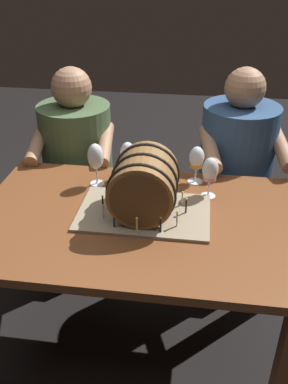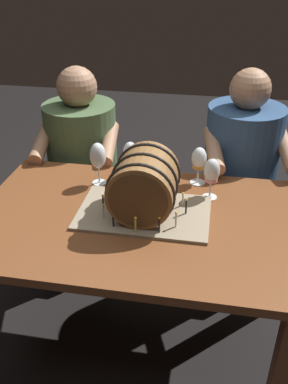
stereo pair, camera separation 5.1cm
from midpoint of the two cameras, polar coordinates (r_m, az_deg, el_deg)
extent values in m
plane|color=black|center=(2.16, -0.26, -20.27)|extent=(8.00, 8.00, 0.00)
cube|color=brown|center=(1.66, -0.32, -3.96)|extent=(1.27, 0.82, 0.03)
cube|color=brown|center=(1.68, 18.79, -23.25)|extent=(0.07, 0.07, 0.72)
cube|color=brown|center=(2.30, -13.04, -5.35)|extent=(0.07, 0.07, 0.72)
cube|color=brown|center=(2.17, 16.79, -8.40)|extent=(0.07, 0.07, 0.72)
cube|color=gray|center=(1.67, 0.88, -2.79)|extent=(0.52, 0.33, 0.01)
cylinder|color=brown|center=(1.60, 0.92, 1.08)|extent=(0.25, 0.25, 0.25)
cylinder|color=#4F371E|center=(1.49, 0.12, -1.32)|extent=(0.22, 0.00, 0.22)
cylinder|color=#4F371E|center=(1.71, 1.62, 3.16)|extent=(0.22, 0.00, 0.22)
torus|color=black|center=(1.53, 0.39, -0.49)|extent=(0.26, 0.01, 0.26)
torus|color=black|center=(1.60, 0.92, 1.08)|extent=(0.26, 0.01, 0.26)
torus|color=black|center=(1.68, 1.40, 2.51)|extent=(0.26, 0.01, 0.26)
cylinder|color=black|center=(1.65, 6.60, -2.07)|extent=(0.01, 0.01, 0.06)
sphere|color=#F9C64C|center=(1.63, 6.67, -1.04)|extent=(0.01, 0.01, 0.01)
cylinder|color=silver|center=(1.70, 6.13, -1.11)|extent=(0.01, 0.01, 0.05)
sphere|color=#F9C64C|center=(1.68, 6.19, -0.19)|extent=(0.01, 0.01, 0.01)
cylinder|color=#EAD666|center=(1.75, 4.06, 0.15)|extent=(0.01, 0.01, 0.05)
sphere|color=#F9C64C|center=(1.74, 4.10, 1.06)|extent=(0.01, 0.01, 0.01)
cylinder|color=#D64C47|center=(1.78, 1.82, 0.60)|extent=(0.01, 0.01, 0.05)
sphere|color=#F9C64C|center=(1.76, 1.84, 1.47)|extent=(0.01, 0.01, 0.01)
cylinder|color=#D64C47|center=(1.77, -1.08, 0.51)|extent=(0.01, 0.01, 0.05)
sphere|color=#F9C64C|center=(1.76, -1.09, 1.37)|extent=(0.01, 0.01, 0.01)
cylinder|color=black|center=(1.74, -2.92, 0.22)|extent=(0.01, 0.01, 0.06)
sphere|color=#F9C64C|center=(1.73, -2.95, 1.29)|extent=(0.01, 0.01, 0.01)
cylinder|color=black|center=(1.68, -4.68, -1.43)|extent=(0.01, 0.01, 0.05)
sphere|color=#F9C64C|center=(1.66, -4.73, -0.51)|extent=(0.01, 0.01, 0.01)
cylinder|color=silver|center=(1.63, -4.64, -2.63)|extent=(0.01, 0.01, 0.05)
sphere|color=#F9C64C|center=(1.61, -4.68, -1.75)|extent=(0.01, 0.01, 0.01)
cylinder|color=black|center=(1.57, -3.26, -3.88)|extent=(0.01, 0.01, 0.05)
sphere|color=#F9C64C|center=(1.55, -3.29, -2.93)|extent=(0.01, 0.01, 0.01)
cylinder|color=#EAD666|center=(1.53, -0.21, -4.65)|extent=(0.01, 0.01, 0.06)
sphere|color=#F9C64C|center=(1.51, -0.21, -3.56)|extent=(0.01, 0.01, 0.01)
cylinder|color=black|center=(1.53, 3.04, -4.61)|extent=(0.01, 0.01, 0.06)
sphere|color=#F9C64C|center=(1.51, 3.07, -3.54)|extent=(0.01, 0.01, 0.01)
cylinder|color=silver|center=(1.57, 5.29, -3.87)|extent=(0.01, 0.01, 0.06)
sphere|color=#F9C64C|center=(1.55, 5.35, -2.82)|extent=(0.01, 0.01, 0.01)
cylinder|color=white|center=(1.90, 8.00, 1.28)|extent=(0.07, 0.07, 0.00)
cylinder|color=white|center=(1.89, 8.08, 2.24)|extent=(0.01, 0.01, 0.07)
ellipsoid|color=white|center=(1.85, 8.26, 4.54)|extent=(0.07, 0.07, 0.10)
cylinder|color=#C6842D|center=(1.86, 8.19, 3.63)|extent=(0.05, 0.05, 0.03)
cylinder|color=white|center=(1.93, -1.06, 2.06)|extent=(0.07, 0.07, 0.00)
cylinder|color=white|center=(1.91, -1.07, 3.05)|extent=(0.01, 0.01, 0.07)
ellipsoid|color=white|center=(1.88, -1.10, 5.37)|extent=(0.06, 0.06, 0.10)
cylinder|color=maroon|center=(1.89, -1.09, 4.58)|extent=(0.05, 0.05, 0.03)
cylinder|color=white|center=(1.80, 9.65, -0.69)|extent=(0.06, 0.06, 0.00)
cylinder|color=white|center=(1.78, 9.75, 0.37)|extent=(0.01, 0.01, 0.07)
ellipsoid|color=white|center=(1.74, 10.00, 2.87)|extent=(0.07, 0.07, 0.10)
cylinder|color=pink|center=(1.75, 9.92, 2.03)|extent=(0.06, 0.06, 0.04)
cylinder|color=white|center=(1.89, -5.28, 1.26)|extent=(0.06, 0.06, 0.00)
cylinder|color=white|center=(1.87, -5.33, 2.29)|extent=(0.01, 0.01, 0.07)
ellipsoid|color=white|center=(1.83, -5.47, 4.92)|extent=(0.07, 0.07, 0.12)
cube|color=#2A3A24|center=(2.56, -7.02, -4.26)|extent=(0.34, 0.32, 0.45)
cylinder|color=#47603D|center=(2.32, -7.76, 5.60)|extent=(0.42, 0.42, 0.52)
sphere|color=#A87A5B|center=(2.20, -8.40, 13.90)|extent=(0.20, 0.20, 0.20)
cylinder|color=#A87A5B|center=(2.13, -4.07, 6.57)|extent=(0.10, 0.31, 0.14)
cylinder|color=#A87A5B|center=(2.20, -12.98, 6.64)|extent=(0.10, 0.31, 0.14)
cube|color=#1B2D46|center=(2.48, 12.27, -6.15)|extent=(0.34, 0.32, 0.45)
cylinder|color=#2D4C75|center=(2.22, 13.67, 4.32)|extent=(0.44, 0.44, 0.55)
sphere|color=#A87A5B|center=(2.09, 14.89, 13.31)|extent=(0.19, 0.19, 0.19)
cylinder|color=#A87A5B|center=(2.10, 19.32, 5.45)|extent=(0.12, 0.32, 0.14)
cylinder|color=#A87A5B|center=(2.02, 10.15, 5.69)|extent=(0.12, 0.32, 0.14)
camera|label=1|loc=(0.03, -89.09, 0.53)|focal=39.41mm
camera|label=2|loc=(0.03, 90.91, -0.53)|focal=39.41mm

